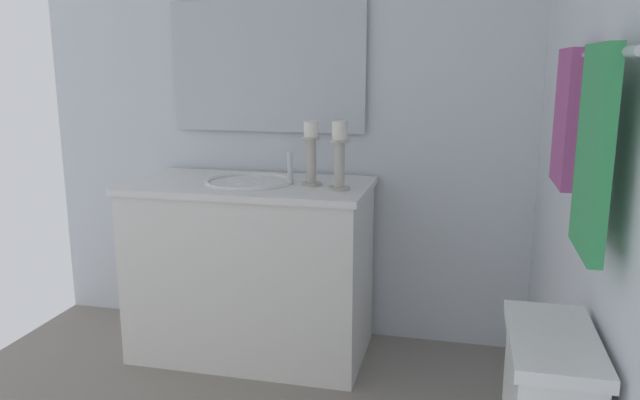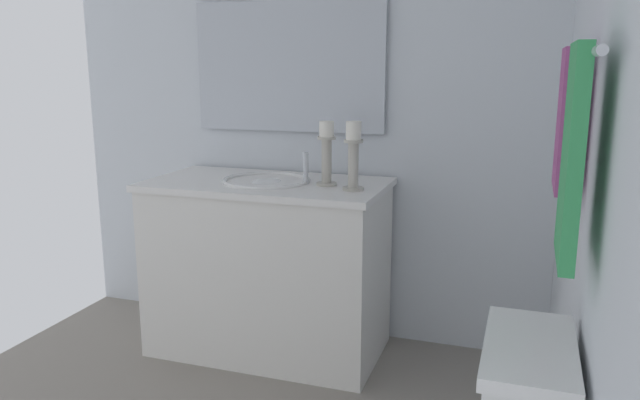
% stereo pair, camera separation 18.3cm
% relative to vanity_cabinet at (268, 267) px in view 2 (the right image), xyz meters
% --- Properties ---
extents(wall_back, '(2.46, 0.04, 2.45)m').
position_rel_vanity_cabinet_xyz_m(wall_back, '(0.91, 1.28, 0.82)').
color(wall_back, silver).
rests_on(wall_back, ground).
extents(wall_left, '(0.04, 2.45, 2.45)m').
position_rel_vanity_cabinet_xyz_m(wall_left, '(-0.32, 0.05, 0.82)').
color(wall_left, silver).
rests_on(wall_left, ground).
extents(vanity_cabinet, '(0.58, 1.09, 0.81)m').
position_rel_vanity_cabinet_xyz_m(vanity_cabinet, '(0.00, 0.00, 0.00)').
color(vanity_cabinet, white).
rests_on(vanity_cabinet, ground).
extents(sink_basin, '(0.40, 0.40, 0.24)m').
position_rel_vanity_cabinet_xyz_m(sink_basin, '(0.00, 0.00, 0.37)').
color(sink_basin, white).
rests_on(sink_basin, vanity_cabinet).
extents(mirror, '(0.02, 0.95, 0.61)m').
position_rel_vanity_cabinet_xyz_m(mirror, '(-0.28, 0.00, 0.91)').
color(mirror, silver).
extents(candle_holder_tall, '(0.09, 0.09, 0.29)m').
position_rel_vanity_cabinet_xyz_m(candle_holder_tall, '(0.07, 0.43, 0.56)').
color(candle_holder_tall, '#B7B2A5').
rests_on(candle_holder_tall, vanity_cabinet).
extents(candle_holder_short, '(0.09, 0.09, 0.28)m').
position_rel_vanity_cabinet_xyz_m(candle_holder_short, '(-0.00, 0.29, 0.55)').
color(candle_holder_short, '#B7B2A5').
rests_on(candle_holder_short, vanity_cabinet).
extents(towel_bar, '(0.85, 0.02, 0.02)m').
position_rel_vanity_cabinet_xyz_m(towel_bar, '(0.99, 1.22, 0.95)').
color(towel_bar, silver).
extents(towel_near_vanity, '(0.24, 0.03, 0.37)m').
position_rel_vanity_cabinet_xyz_m(towel_near_vanity, '(0.78, 1.20, 0.78)').
color(towel_near_vanity, '#A54C8C').
rests_on(towel_near_vanity, towel_bar).
extents(towel_center, '(0.25, 0.03, 0.44)m').
position_rel_vanity_cabinet_xyz_m(towel_center, '(1.20, 1.20, 0.75)').
color(towel_center, '#389E59').
rests_on(towel_center, towel_bar).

